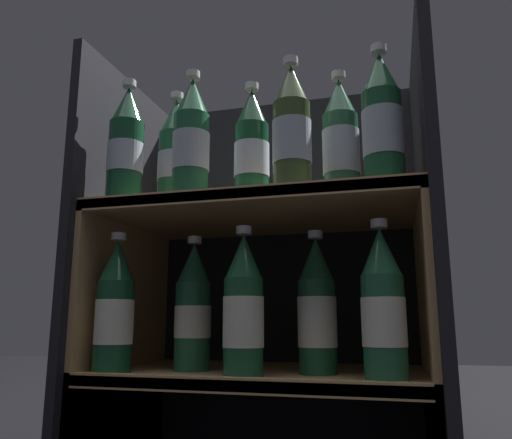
# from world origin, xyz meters

# --- Properties ---
(fridge_back_wall) EXTENTS (0.67, 0.02, 0.84)m
(fridge_back_wall) POSITION_xyz_m (0.00, 0.39, 0.42)
(fridge_back_wall) COLOR black
(fridge_back_wall) RESTS_ON ground_plane
(fridge_side_left) EXTENTS (0.02, 0.42, 0.84)m
(fridge_side_left) POSITION_xyz_m (-0.32, 0.19, 0.42)
(fridge_side_left) COLOR black
(fridge_side_left) RESTS_ON ground_plane
(fridge_side_right) EXTENTS (0.02, 0.42, 0.84)m
(fridge_side_right) POSITION_xyz_m (0.32, 0.19, 0.42)
(fridge_side_right) COLOR black
(fridge_side_right) RESTS_ON ground_plane
(shelf_lower) EXTENTS (0.63, 0.38, 0.21)m
(shelf_lower) POSITION_xyz_m (0.00, 0.18, 0.17)
(shelf_lower) COLOR tan
(shelf_lower) RESTS_ON ground_plane
(shelf_upper) EXTENTS (0.63, 0.38, 0.52)m
(shelf_upper) POSITION_xyz_m (0.00, 0.18, 0.38)
(shelf_upper) COLOR tan
(shelf_upper) RESTS_ON ground_plane
(bottle_upper_front_0) EXTENTS (0.07, 0.07, 0.26)m
(bottle_upper_front_0) POSITION_xyz_m (-0.25, 0.05, 0.63)
(bottle_upper_front_0) COLOR #144228
(bottle_upper_front_0) RESTS_ON shelf_upper
(bottle_upper_front_1) EXTENTS (0.07, 0.07, 0.26)m
(bottle_upper_front_1) POSITION_xyz_m (-0.11, 0.05, 0.63)
(bottle_upper_front_1) COLOR #1E5638
(bottle_upper_front_1) RESTS_ON shelf_upper
(bottle_upper_front_2) EXTENTS (0.07, 0.07, 0.26)m
(bottle_upper_front_2) POSITION_xyz_m (0.09, 0.05, 0.63)
(bottle_upper_front_2) COLOR #384C28
(bottle_upper_front_2) RESTS_ON shelf_upper
(bottle_upper_front_3) EXTENTS (0.07, 0.07, 0.26)m
(bottle_upper_front_3) POSITION_xyz_m (0.25, 0.05, 0.63)
(bottle_upper_front_3) COLOR #194C2D
(bottle_upper_front_3) RESTS_ON shelf_upper
(bottle_upper_back_0) EXTENTS (0.07, 0.07, 0.26)m
(bottle_upper_back_0) POSITION_xyz_m (-0.18, 0.13, 0.63)
(bottle_upper_back_0) COLOR #1E5638
(bottle_upper_back_0) RESTS_ON shelf_upper
(bottle_upper_back_1) EXTENTS (0.07, 0.07, 0.26)m
(bottle_upper_back_1) POSITION_xyz_m (-0.01, 0.13, 0.63)
(bottle_upper_back_1) COLOR #144228
(bottle_upper_back_1) RESTS_ON shelf_upper
(bottle_upper_back_2) EXTENTS (0.07, 0.07, 0.26)m
(bottle_upper_back_2) POSITION_xyz_m (0.17, 0.13, 0.63)
(bottle_upper_back_2) COLOR #285B42
(bottle_upper_back_2) RESTS_ON shelf_upper
(bottle_lower_front_0) EXTENTS (0.07, 0.07, 0.26)m
(bottle_lower_front_0) POSITION_xyz_m (-0.25, 0.05, 0.31)
(bottle_lower_front_0) COLOR #144228
(bottle_lower_front_0) RESTS_ON shelf_lower
(bottle_lower_front_1) EXTENTS (0.07, 0.07, 0.26)m
(bottle_lower_front_1) POSITION_xyz_m (-0.00, 0.05, 0.31)
(bottle_lower_front_1) COLOR #194C2D
(bottle_lower_front_1) RESTS_ON shelf_lower
(bottle_lower_front_2) EXTENTS (0.07, 0.07, 0.26)m
(bottle_lower_front_2) POSITION_xyz_m (0.23, 0.05, 0.31)
(bottle_lower_front_2) COLOR #1E5638
(bottle_lower_front_2) RESTS_ON shelf_lower
(bottle_lower_back_0) EXTENTS (0.07, 0.07, 0.26)m
(bottle_lower_back_0) POSITION_xyz_m (-0.13, 0.13, 0.32)
(bottle_lower_back_0) COLOR #1E5638
(bottle_lower_back_0) RESTS_ON shelf_lower
(bottle_lower_back_1) EXTENTS (0.07, 0.07, 0.26)m
(bottle_lower_back_1) POSITION_xyz_m (0.12, 0.13, 0.31)
(bottle_lower_back_1) COLOR #194C2D
(bottle_lower_back_1) RESTS_ON shelf_lower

